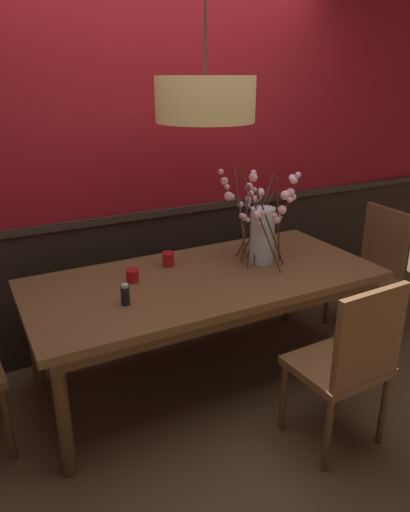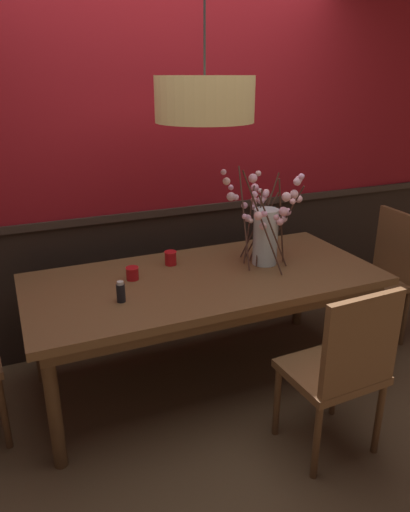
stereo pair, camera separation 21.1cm
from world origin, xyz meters
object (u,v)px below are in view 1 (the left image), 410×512
Objects in this scene: chair_far_side_left at (114,266)px; chair_head_east_end at (372,264)px; vase_with_blossoms at (262,228)px; condiment_bottle at (125,295)px; candle_holder_nearer_edge at (168,259)px; chair_far_side_right at (184,255)px; pendant_lamp at (205,99)px; chair_near_side_right at (349,359)px; candle_holder_nearer_center at (132,275)px; dining_table at (205,288)px.

chair_far_side_left and chair_head_east_end have the same top height.
vase_with_blossoms is (0.74, -0.86, 0.43)m from chair_far_side_left.
candle_holder_nearer_edge is at bearing 43.44° from condiment_bottle.
chair_far_side_right is at bearing 141.59° from chair_head_east_end.
pendant_lamp is at bearing -178.30° from chair_head_east_end.
chair_near_side_right is 0.99× the size of chair_head_east_end.
vase_with_blossoms is at bearing -80.43° from chair_far_side_right.
chair_far_side_left is 12.27× the size of candle_holder_nearer_center.
candle_holder_nearer_center is (-0.86, 0.08, -0.19)m from vase_with_blossoms.
vase_with_blossoms is at bearing 10.21° from pendant_lamp.
condiment_bottle is at bearing -136.56° from candle_holder_nearer_edge.
candle_holder_nearer_center is at bearing 158.61° from pendant_lamp.
chair_far_side_right reaches higher than dining_table.
chair_far_side_left is 1.01× the size of chair_near_side_right.
vase_with_blossoms is at bearing -49.61° from chair_far_side_left.
chair_far_side_left is at bearing 104.31° from candle_holder_nearer_edge.
pendant_lamp is (-0.31, -0.95, 1.24)m from chair_far_side_right.
dining_table is 1.62× the size of pendant_lamp.
chair_far_side_right is 11.90× the size of candle_holder_nearer_center.
candle_holder_nearer_center is at bearing 174.99° from vase_with_blossoms.
chair_far_side_left is at bearing 106.40° from pendant_lamp.
condiment_bottle is 0.09× the size of pendant_lamp.
candle_holder_nearer_center reaches higher than dining_table.
pendant_lamp is at bearing -116.46° from dining_table.
candle_holder_nearer_center is (-1.86, 0.11, 0.24)m from chair_head_east_end.
chair_near_side_right is 0.73× the size of pendant_lamp.
chair_near_side_right is 1.26m from candle_holder_nearer_edge.
vase_with_blossoms is at bearing -5.01° from candle_holder_nearer_center.
candle_holder_nearer_center is 0.87× the size of candle_holder_nearer_edge.
dining_table is 2.21× the size of chair_far_side_left.
dining_table is at bearing -63.28° from candle_holder_nearer_edge.
pendant_lamp is (-0.02, -0.04, 1.11)m from dining_table.
chair_near_side_right is 1.79m from chair_far_side_right.
chair_head_east_end is at bearing 4.39° from condiment_bottle.
chair_far_side_left is 1.58m from pendant_lamp.
chair_far_side_left reaches higher than candle_holder_nearer_edge.
chair_head_east_end is at bearing -9.09° from candle_holder_nearer_edge.
dining_table is at bearing -107.78° from chair_far_side_right.
chair_far_side_left is at bearing -179.75° from chair_far_side_right.
candle_holder_nearer_center is (-0.71, -0.79, 0.26)m from chair_far_side_right.
pendant_lamp is at bearing -21.39° from candle_holder_nearer_center.
candle_holder_nearer_center is (-0.42, 0.12, 0.12)m from dining_table.
chair_far_side_right is 0.71× the size of pendant_lamp.
condiment_bottle is (-0.92, 0.73, 0.26)m from chair_near_side_right.
chair_far_side_right is at bearing 51.29° from condiment_bottle.
candle_holder_nearer_center is 0.67× the size of condiment_bottle.
chair_far_side_left is 1.00× the size of chair_head_east_end.
chair_far_side_left reaches higher than chair_far_side_right.
condiment_bottle is (-0.43, -0.40, 0.01)m from candle_holder_nearer_edge.
vase_with_blossoms is at bearing 10.93° from condiment_bottle.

